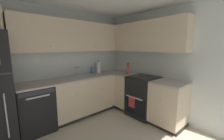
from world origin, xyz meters
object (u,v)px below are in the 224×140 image
oven_range (144,96)px  paper_towel_roll (99,67)px  dishwasher (35,109)px  oil_bottle (128,69)px  soap_bottle (92,71)px

oven_range → paper_towel_roll: 1.35m
dishwasher → oil_bottle: 2.18m
paper_towel_roll → oven_range: bearing=-67.5°
soap_bottle → paper_towel_roll: bearing=-5.6°
soap_bottle → oil_bottle: size_ratio=0.62×
oven_range → paper_towel_roll: paper_towel_roll is taller
dishwasher → soap_bottle: bearing=7.4°
oven_range → soap_bottle: bearing=120.4°
oven_range → dishwasher: bearing=155.1°
dishwasher → oven_range: bearing=-24.9°
dishwasher → oven_range: (2.06, -0.96, 0.02)m
dishwasher → paper_towel_roll: (1.60, 0.16, 0.62)m
paper_towel_roll → oil_bottle: 0.77m
dishwasher → oil_bottle: bearing=-12.9°
paper_towel_roll → dishwasher: bearing=-174.3°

